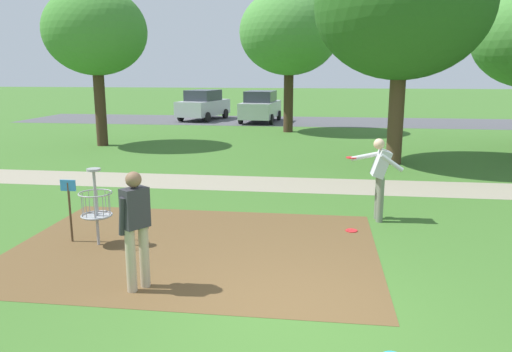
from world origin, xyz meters
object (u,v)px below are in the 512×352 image
object	(u,v)px
frisbee_mid_grass	(351,231)
parked_car_leftmost	(203,105)
tree_near_right	(403,5)
player_throwing	(380,174)
parked_car_center_left	(261,107)
player_foreground_watching	(136,224)
tree_near_left	(95,32)
disc_golf_basket	(93,204)
tree_mid_left	(289,33)

from	to	relation	value
frisbee_mid_grass	parked_car_leftmost	world-z (taller)	parked_car_leftmost
frisbee_mid_grass	tree_near_right	world-z (taller)	tree_near_right
parked_car_leftmost	player_throwing	bearing A→B (deg)	-67.10
player_throwing	parked_car_center_left	distance (m)	19.87
player_foreground_watching	tree_near_left	distance (m)	14.89
parked_car_center_left	disc_golf_basket	bearing A→B (deg)	-90.86
player_foreground_watching	parked_car_leftmost	bearing A→B (deg)	101.32
tree_near_left	parked_car_leftmost	distance (m)	11.74
player_throwing	tree_mid_left	xyz separation A→B (m)	(-2.87, 14.70, 3.83)
player_foreground_watching	parked_car_center_left	size ratio (longest dim) A/B	0.39
parked_car_center_left	player_foreground_watching	bearing A→B (deg)	-87.25
disc_golf_basket	tree_near_left	size ratio (longest dim) A/B	0.22
player_throwing	tree_near_left	bearing A→B (deg)	138.02
frisbee_mid_grass	tree_near_left	size ratio (longest dim) A/B	0.04
tree_near_right	parked_car_leftmost	bearing A→B (deg)	125.52
frisbee_mid_grass	tree_near_left	bearing A→B (deg)	133.96
tree_near_right	parked_car_center_left	xyz separation A→B (m)	(-6.03, 12.71, -4.13)
tree_near_right	player_throwing	bearing A→B (deg)	-100.39
parked_car_center_left	frisbee_mid_grass	bearing A→B (deg)	-78.01
tree_near_left	parked_car_leftmost	world-z (taller)	tree_near_left
player_throwing	tree_near_right	bearing A→B (deg)	79.61
player_foreground_watching	player_throwing	distance (m)	5.33
disc_golf_basket	tree_mid_left	bearing A→B (deg)	82.28
player_foreground_watching	tree_mid_left	bearing A→B (deg)	87.36
frisbee_mid_grass	tree_mid_left	xyz separation A→B (m)	(-2.30, 15.51, 4.81)
player_foreground_watching	tree_mid_left	size ratio (longest dim) A/B	0.25
disc_golf_basket	parked_car_leftmost	xyz separation A→B (m)	(-3.38, 22.35, 0.17)
frisbee_mid_grass	tree_near_right	xyz separation A→B (m)	(1.77, 7.36, 5.04)
player_foreground_watching	tree_near_right	size ratio (longest dim) A/B	0.23
player_throwing	tree_mid_left	size ratio (longest dim) A/B	0.25
tree_mid_left	parked_car_leftmost	world-z (taller)	tree_mid_left
player_throwing	disc_golf_basket	bearing A→B (deg)	-157.28
frisbee_mid_grass	parked_car_leftmost	bearing A→B (deg)	110.77
tree_near_left	parked_car_leftmost	xyz separation A→B (m)	(1.62, 11.06, -3.60)
tree_mid_left	frisbee_mid_grass	bearing A→B (deg)	-81.57
player_throwing	parked_car_leftmost	xyz separation A→B (m)	(-8.53, 20.19, -0.06)
player_throwing	parked_car_leftmost	bearing A→B (deg)	112.90
player_foreground_watching	frisbee_mid_grass	world-z (taller)	player_foreground_watching
tree_near_right	tree_mid_left	size ratio (longest dim) A/B	1.07
tree_near_left	tree_near_right	distance (m)	11.66
tree_near_left	tree_near_right	bearing A→B (deg)	-12.78
frisbee_mid_grass	parked_car_center_left	bearing A→B (deg)	101.99
disc_golf_basket	parked_car_center_left	xyz separation A→B (m)	(0.32, 21.43, 0.17)
parked_car_center_left	parked_car_leftmost	bearing A→B (deg)	166.03
tree_mid_left	parked_car_center_left	xyz separation A→B (m)	(-1.96, 4.57, -3.90)
player_throwing	tree_mid_left	bearing A→B (deg)	101.04
player_throwing	player_foreground_watching	bearing A→B (deg)	-134.26
frisbee_mid_grass	parked_car_leftmost	size ratio (longest dim) A/B	0.05
parked_car_leftmost	parked_car_center_left	bearing A→B (deg)	-13.97
player_foreground_watching	parked_car_leftmost	xyz separation A→B (m)	(-4.81, 24.01, -0.05)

